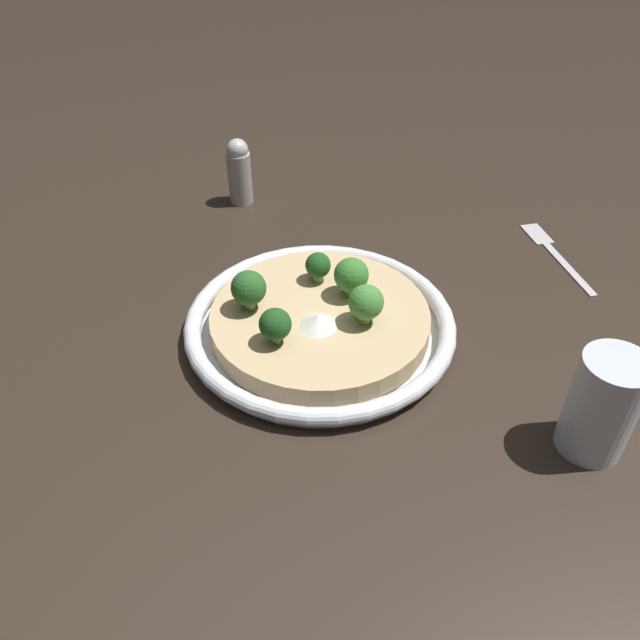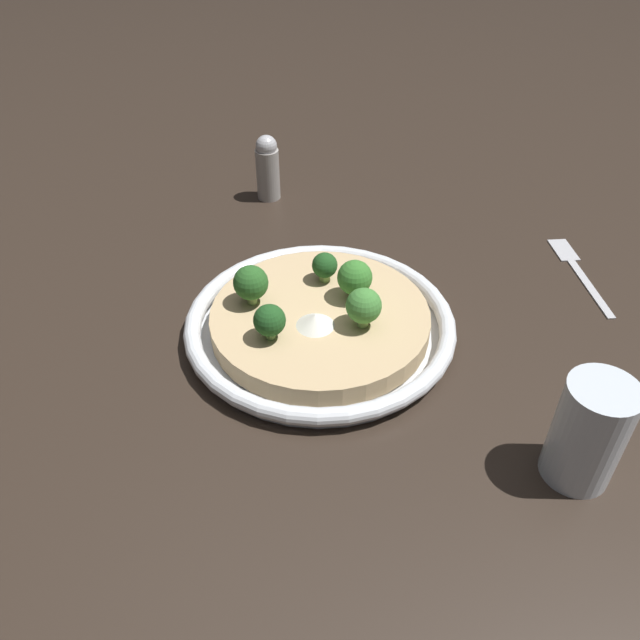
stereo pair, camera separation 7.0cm
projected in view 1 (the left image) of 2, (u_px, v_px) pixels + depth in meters
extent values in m
plane|color=#2D231C|center=(320.00, 333.00, 0.71)|extent=(6.00, 6.00, 0.00)
cylinder|color=silver|center=(320.00, 331.00, 0.71)|extent=(0.29, 0.29, 0.01)
torus|color=silver|center=(320.00, 322.00, 0.70)|extent=(0.30, 0.30, 0.02)
cylinder|color=tan|center=(320.00, 320.00, 0.70)|extent=(0.25, 0.25, 0.02)
cone|color=white|center=(315.00, 320.00, 0.67)|extent=(0.04, 0.04, 0.01)
cylinder|color=#84A856|center=(318.00, 275.00, 0.73)|extent=(0.02, 0.02, 0.02)
sphere|color=#1E4C1E|center=(318.00, 265.00, 0.73)|extent=(0.03, 0.03, 0.03)
cylinder|color=#668E47|center=(276.00, 336.00, 0.65)|extent=(0.01, 0.01, 0.02)
sphere|color=#1E4C1E|center=(275.00, 324.00, 0.64)|extent=(0.03, 0.03, 0.03)
cylinder|color=#668E47|center=(351.00, 288.00, 0.71)|extent=(0.02, 0.02, 0.02)
sphere|color=#387A2D|center=(351.00, 275.00, 0.70)|extent=(0.04, 0.04, 0.04)
cylinder|color=#84A856|center=(250.00, 300.00, 0.69)|extent=(0.01, 0.01, 0.02)
sphere|color=#285B23|center=(249.00, 287.00, 0.68)|extent=(0.04, 0.04, 0.04)
cylinder|color=#759E4C|center=(365.00, 315.00, 0.67)|extent=(0.01, 0.01, 0.02)
sphere|color=#428438|center=(366.00, 302.00, 0.66)|extent=(0.04, 0.04, 0.04)
cylinder|color=silver|center=(602.00, 406.00, 0.55)|extent=(0.06, 0.06, 0.11)
cube|color=#B7B7BC|center=(569.00, 268.00, 0.81)|extent=(0.12, 0.05, 0.00)
cube|color=#B7B7BC|center=(537.00, 234.00, 0.88)|extent=(0.06, 0.04, 0.00)
cylinder|color=#9E9993|center=(240.00, 178.00, 0.93)|extent=(0.04, 0.04, 0.08)
sphere|color=#B2B2B7|center=(237.00, 150.00, 0.90)|extent=(0.03, 0.03, 0.03)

